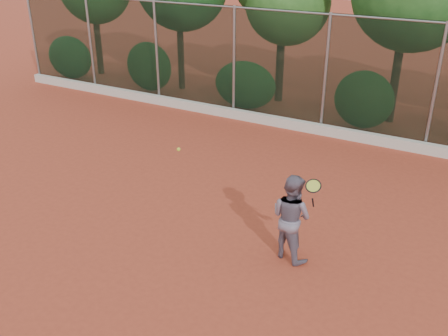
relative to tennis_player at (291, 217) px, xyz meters
The scene contains 6 objects.
ground 1.92m from the tennis_player, 161.47° to the right, with size 80.00×80.00×0.00m, color #A63E27.
concrete_curb 6.52m from the tennis_player, 104.69° to the left, with size 24.00×0.20×0.30m, color beige.
tennis_player is the anchor object (origin of this frame).
chainlink_fence 6.73m from the tennis_player, 104.30° to the left, with size 24.09×0.09×3.50m.
tennis_racket 0.90m from the tennis_player, 22.75° to the right, with size 0.30×0.29×0.56m.
tennis_ball_in_flight 2.41m from the tennis_player, behind, with size 0.07×0.07×0.07m.
Camera 1 is at (4.37, -6.80, 5.47)m, focal length 40.00 mm.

